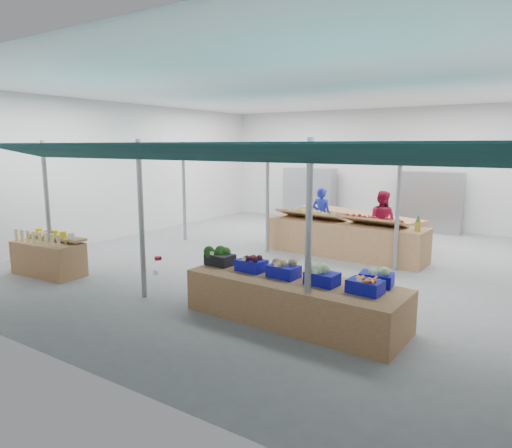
# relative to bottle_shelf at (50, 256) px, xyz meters

# --- Properties ---
(floor) EXTENTS (13.00, 13.00, 0.00)m
(floor) POSITION_rel_bottle_shelf_xyz_m (3.94, 4.07, -0.42)
(floor) COLOR slate
(floor) RESTS_ON ground
(hall) EXTENTS (13.00, 13.00, 13.00)m
(hall) POSITION_rel_bottle_shelf_xyz_m (3.94, 5.50, 2.23)
(hall) COLOR silver
(hall) RESTS_ON ground
(pole_grid) EXTENTS (10.00, 4.60, 3.00)m
(pole_grid) POSITION_rel_bottle_shelf_xyz_m (4.69, 2.32, 1.40)
(pole_grid) COLOR gray
(pole_grid) RESTS_ON floor
(awnings) EXTENTS (9.50, 7.08, 0.30)m
(awnings) POSITION_rel_bottle_shelf_xyz_m (4.69, 2.32, 2.36)
(awnings) COLOR #0A2D2C
(awnings) RESTS_ON pole_grid
(back_shelving_left) EXTENTS (2.00, 0.50, 2.00)m
(back_shelving_left) POSITION_rel_bottle_shelf_xyz_m (1.44, 10.07, 0.58)
(back_shelving_left) COLOR #B23F33
(back_shelving_left) RESTS_ON floor
(back_shelving_right) EXTENTS (2.00, 0.50, 2.00)m
(back_shelving_right) POSITION_rel_bottle_shelf_xyz_m (5.94, 10.07, 0.58)
(back_shelving_right) COLOR #B23F33
(back_shelving_right) RESTS_ON floor
(bottle_shelf) EXTENTS (1.74, 1.15, 1.03)m
(bottle_shelf) POSITION_rel_bottle_shelf_xyz_m (0.00, 0.00, 0.00)
(bottle_shelf) COLOR brown
(bottle_shelf) RESTS_ON floor
(veg_counter) EXTENTS (3.72, 1.36, 0.71)m
(veg_counter) POSITION_rel_bottle_shelf_xyz_m (5.94, 0.57, -0.06)
(veg_counter) COLOR brown
(veg_counter) RESTS_ON floor
(fruit_counter) EXTENTS (4.24, 1.23, 0.90)m
(fruit_counter) POSITION_rel_bottle_shelf_xyz_m (4.89, 5.29, 0.03)
(fruit_counter) COLOR brown
(fruit_counter) RESTS_ON floor
(far_counter) EXTENTS (4.52, 2.58, 0.81)m
(far_counter) POSITION_rel_bottle_shelf_xyz_m (4.29, 7.73, -0.01)
(far_counter) COLOR brown
(far_counter) RESTS_ON floor
(crate_stack) EXTENTS (0.66, 0.57, 0.67)m
(crate_stack) POSITION_rel_bottle_shelf_xyz_m (7.42, 0.70, -0.08)
(crate_stack) COLOR #0D0F95
(crate_stack) RESTS_ON floor
(vendor_left) EXTENTS (0.63, 0.44, 1.68)m
(vendor_left) POSITION_rel_bottle_shelf_xyz_m (3.69, 6.39, 0.42)
(vendor_left) COLOR #1C2ABC
(vendor_left) RESTS_ON floor
(vendor_right) EXTENTS (0.85, 0.68, 1.68)m
(vendor_right) POSITION_rel_bottle_shelf_xyz_m (5.49, 6.39, 0.42)
(vendor_right) COLOR #AB153C
(vendor_right) RESTS_ON floor
(crate_broccoli) EXTENTS (0.53, 0.42, 0.35)m
(crate_broccoli) POSITION_rel_bottle_shelf_xyz_m (4.36, 0.63, 0.46)
(crate_broccoli) COLOR black
(crate_broccoli) RESTS_ON veg_counter
(crate_beets) EXTENTS (0.53, 0.42, 0.29)m
(crate_beets) POSITION_rel_bottle_shelf_xyz_m (5.07, 0.60, 0.43)
(crate_beets) COLOR #0D0F95
(crate_beets) RESTS_ON veg_counter
(crate_celeriac) EXTENTS (0.53, 0.42, 0.31)m
(crate_celeriac) POSITION_rel_bottle_shelf_xyz_m (5.73, 0.58, 0.44)
(crate_celeriac) COLOR #0D0F95
(crate_celeriac) RESTS_ON veg_counter
(crate_cabbage) EXTENTS (0.53, 0.42, 0.35)m
(crate_cabbage) POSITION_rel_bottle_shelf_xyz_m (6.45, 0.55, 0.46)
(crate_cabbage) COLOR #0D0F95
(crate_cabbage) RESTS_ON veg_counter
(crate_carrots) EXTENTS (0.53, 0.42, 0.29)m
(crate_carrots) POSITION_rel_bottle_shelf_xyz_m (7.16, 0.52, 0.41)
(crate_carrots) COLOR #0D0F95
(crate_carrots) RESTS_ON veg_counter
(sparrow) EXTENTS (0.12, 0.09, 0.11)m
(sparrow) POSITION_rel_bottle_shelf_xyz_m (4.19, 0.51, 0.55)
(sparrow) COLOR brown
(sparrow) RESTS_ON crate_broccoli
(pole_ribbon) EXTENTS (0.12, 0.12, 0.28)m
(pole_ribbon) POSITION_rel_bottle_shelf_xyz_m (4.17, -0.75, 0.66)
(pole_ribbon) COLOR red
(pole_ribbon) RESTS_ON pole_grid
(apple_heap_yellow) EXTENTS (1.97, 0.91, 0.27)m
(apple_heap_yellow) POSITION_rel_bottle_shelf_xyz_m (3.89, 5.25, 0.65)
(apple_heap_yellow) COLOR #997247
(apple_heap_yellow) RESTS_ON fruit_counter
(apple_heap_red) EXTENTS (1.57, 0.87, 0.27)m
(apple_heap_red) POSITION_rel_bottle_shelf_xyz_m (5.73, 5.14, 0.65)
(apple_heap_red) COLOR #997247
(apple_heap_red) RESTS_ON fruit_counter
(pineapple) EXTENTS (0.14, 0.14, 0.39)m
(pineapple) POSITION_rel_bottle_shelf_xyz_m (6.78, 5.08, 0.66)
(pineapple) COLOR #8C6019
(pineapple) RESTS_ON fruit_counter
(crate_extra) EXTENTS (0.54, 0.43, 0.32)m
(crate_extra) POSITION_rel_bottle_shelf_xyz_m (7.18, 0.98, 0.45)
(crate_extra) COLOR #0D0F95
(crate_extra) RESTS_ON veg_counter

